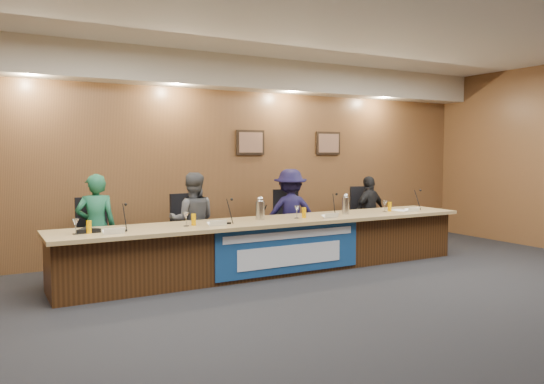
{
  "coord_description": "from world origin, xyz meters",
  "views": [
    {
      "loc": [
        -3.65,
        -4.06,
        1.69
      ],
      "look_at": [
        0.13,
        2.73,
        1.1
      ],
      "focal_mm": 35.0,
      "sensor_mm": 36.0,
      "label": 1
    }
  ],
  "objects": [
    {
      "name": "banner",
      "position": [
        0.0,
        1.99,
        0.38
      ],
      "size": [
        2.2,
        0.02,
        0.65
      ],
      "primitive_type": "cube",
      "color": "navy",
      "rests_on": "dais_body"
    },
    {
      "name": "office_chair_b",
      "position": [
        -0.96,
        3.23,
        0.48
      ],
      "size": [
        0.53,
        0.53,
        0.08
      ],
      "primitive_type": "cube",
      "rotation": [
        0.0,
        0.0,
        0.1
      ],
      "color": "black",
      "rests_on": "floor"
    },
    {
      "name": "water_glass_a",
      "position": [
        -2.69,
        2.27,
        0.84
      ],
      "size": [
        0.08,
        0.08,
        0.18
      ],
      "primitive_type": "cylinder",
      "color": "silver",
      "rests_on": "dais_top"
    },
    {
      "name": "office_chair_d",
      "position": [
        2.3,
        3.23,
        0.48
      ],
      "size": [
        0.6,
        0.6,
        0.08
      ],
      "primitive_type": "cube",
      "rotation": [
        0.0,
        0.0,
        -0.3
      ],
      "color": "black",
      "rests_on": "floor"
    },
    {
      "name": "nameplate_c",
      "position": [
        0.73,
        2.06,
        0.8
      ],
      "size": [
        0.24,
        0.08,
        0.1
      ],
      "primitive_type": "cube",
      "rotation": [
        0.31,
        0.0,
        0.0
      ],
      "color": "white",
      "rests_on": "dais_top"
    },
    {
      "name": "wall_back",
      "position": [
        0.0,
        4.0,
        1.6
      ],
      "size": [
        10.0,
        0.04,
        3.2
      ],
      "primitive_type": "cube",
      "color": "brown",
      "rests_on": "floor"
    },
    {
      "name": "water_glass_b",
      "position": [
        -1.37,
        2.28,
        0.84
      ],
      "size": [
        0.08,
        0.08,
        0.18
      ],
      "primitive_type": "cylinder",
      "color": "silver",
      "rests_on": "dais_top"
    },
    {
      "name": "wall_photo_left",
      "position": [
        0.4,
        3.97,
        1.85
      ],
      "size": [
        0.52,
        0.04,
        0.42
      ],
      "primitive_type": "cube",
      "color": "black",
      "rests_on": "wall_back"
    },
    {
      "name": "office_chair_c",
      "position": [
        0.69,
        3.23,
        0.48
      ],
      "size": [
        0.63,
        0.63,
        0.08
      ],
      "primitive_type": "cube",
      "rotation": [
        0.0,
        0.0,
        -0.42
      ],
      "color": "black",
      "rests_on": "floor"
    },
    {
      "name": "wall_photo_right",
      "position": [
        2.0,
        3.97,
        1.85
      ],
      "size": [
        0.52,
        0.04,
        0.42
      ],
      "primitive_type": "cube",
      "color": "black",
      "rests_on": "wall_back"
    },
    {
      "name": "water_glass_d",
      "position": [
        1.92,
        2.3,
        0.84
      ],
      "size": [
        0.08,
        0.08,
        0.18
      ],
      "primitive_type": "cylinder",
      "color": "silver",
      "rests_on": "dais_top"
    },
    {
      "name": "juice_glass_a",
      "position": [
        -2.55,
        2.28,
        0.82
      ],
      "size": [
        0.06,
        0.06,
        0.15
      ],
      "primitive_type": "cylinder",
      "color": "#E79B00",
      "rests_on": "dais_top"
    },
    {
      "name": "floor",
      "position": [
        0.0,
        0.0,
        0.0
      ],
      "size": [
        10.0,
        10.0,
        0.0
      ],
      "primitive_type": "plane",
      "color": "black",
      "rests_on": "ground"
    },
    {
      "name": "speakerphone",
      "position": [
        -2.55,
        2.35,
        0.78
      ],
      "size": [
        0.32,
        0.32,
        0.05
      ],
      "primitive_type": "cylinder",
      "color": "black",
      "rests_on": "dais_top"
    },
    {
      "name": "panelist_d",
      "position": [
        2.3,
        3.13,
        0.64
      ],
      "size": [
        0.79,
        0.46,
        1.27
      ],
      "primitive_type": "imported",
      "rotation": [
        0.0,
        0.0,
        3.35
      ],
      "color": "black",
      "rests_on": "floor"
    },
    {
      "name": "panelist_c",
      "position": [
        0.69,
        3.13,
        0.71
      ],
      "size": [
        1.04,
        0.8,
        1.42
      ],
      "primitive_type": "imported",
      "rotation": [
        0.0,
        0.0,
        2.81
      ],
      "color": "black",
      "rests_on": "floor"
    },
    {
      "name": "dais_body",
      "position": [
        0.0,
        2.4,
        0.35
      ],
      "size": [
        6.0,
        0.8,
        0.7
      ],
      "primitive_type": "cube",
      "color": "#39200E",
      "rests_on": "floor"
    },
    {
      "name": "banner_text_lower",
      "position": [
        0.0,
        1.97,
        0.3
      ],
      "size": [
        1.6,
        0.01,
        0.28
      ],
      "primitive_type": "cube",
      "color": "silver",
      "rests_on": "banner"
    },
    {
      "name": "microphone_c",
      "position": [
        0.88,
        2.26,
        0.76
      ],
      "size": [
        0.07,
        0.07,
        0.02
      ],
      "primitive_type": "cylinder",
      "color": "black",
      "rests_on": "dais_top"
    },
    {
      "name": "carafe_right",
      "position": [
        1.21,
        2.37,
        0.88
      ],
      "size": [
        0.11,
        0.11,
        0.25
      ],
      "primitive_type": "cylinder",
      "color": "silver",
      "rests_on": "dais_top"
    },
    {
      "name": "office_chair_a",
      "position": [
        -2.31,
        3.23,
        0.48
      ],
      "size": [
        0.49,
        0.49,
        0.08
      ],
      "primitive_type": "cube",
      "rotation": [
        0.0,
        0.0,
        -0.01
      ],
      "color": "black",
      "rests_on": "floor"
    },
    {
      "name": "nameplate_a",
      "position": [
        -2.31,
        2.07,
        0.8
      ],
      "size": [
        0.24,
        0.08,
        0.1
      ],
      "primitive_type": "cube",
      "rotation": [
        0.31,
        0.0,
        0.0
      ],
      "color": "white",
      "rests_on": "dais_top"
    },
    {
      "name": "microphone_b",
      "position": [
        -0.8,
        2.24,
        0.76
      ],
      "size": [
        0.07,
        0.07,
        0.02
      ],
      "primitive_type": "cylinder",
      "color": "black",
      "rests_on": "dais_top"
    },
    {
      "name": "panelist_a",
      "position": [
        -2.31,
        3.13,
        0.7
      ],
      "size": [
        0.55,
        0.4,
        1.41
      ],
      "primitive_type": "imported",
      "rotation": [
        0.0,
        0.0,
        3.01
      ],
      "color": "#185438",
      "rests_on": "floor"
    },
    {
      "name": "microphone_d",
      "position": [
        2.52,
        2.25,
        0.76
      ],
      "size": [
        0.07,
        0.07,
        0.02
      ],
      "primitive_type": "cylinder",
      "color": "black",
      "rests_on": "dais_top"
    },
    {
      "name": "paper_stack",
      "position": [
        2.27,
        2.33,
        0.75
      ],
      "size": [
        0.26,
        0.33,
        0.01
      ],
      "primitive_type": "cube",
      "rotation": [
        0.0,
        0.0,
        0.14
      ],
      "color": "white",
      "rests_on": "dais_top"
    },
    {
      "name": "juice_glass_b",
      "position": [
        -1.25,
        2.33,
        0.82
      ],
      "size": [
        0.06,
        0.06,
        0.15
      ],
      "primitive_type": "cylinder",
      "color": "#E79B00",
      "rests_on": "dais_top"
    },
    {
      "name": "juice_glass_d",
      "position": [
        2.04,
        2.33,
        0.82
      ],
      "size": [
        0.06,
        0.06,
        0.15
      ],
      "primitive_type": "cylinder",
      "color": "#E79B00",
      "rests_on": "dais_top"
    },
    {
      "name": "carafe_mid",
      "position": [
        -0.24,
        2.42,
        0.88
      ],
      "size": [
        0.13,
        0.13,
        0.26
      ],
      "primitive_type": "cylinder",
      "color": "silver",
      "rests_on": "dais_top"
    },
    {
      "name": "nameplate_b",
      "position": [
        -0.99,
        2.13,
        0.8
      ],
      "size": [
        0.24,
        0.08,
        0.1
      ],
      "primitive_type": "cube",
      "rotation": [
        0.31,
        0.0,
        0.0
      ],
      "color": "white",
      "rests_on": "dais_top"
    },
    {
      "name": "water_glass_c",
      "position": [
        0.28,
        2.28,
        0.84
      ],
      "size": [
        0.08,
        0.08,
        0.18
      ],
      "primitive_type": "cylinder",
      "color": "silver",
      "rests_on": "dais_top"
    },
    {
      "name": "panelist_b",
      "position": [
        -0.96,
        3.13,
        0.7
      ],
      "size": [
        0.82,
        0.73,
        1.4
      ],
      "primitive_type": "imported",
      "rotation": [
        0.0,
        0.0,
        2.79
      ],
      "color": "#444548",
      "rests_on": "floor"
    },
    {
      "name": "banner_text_upper",
      "position": [
        0.0,
        1.97,
        0.58
      ],
      "size": [
        2.0,
        0.01,
        0.1
      ],
      "primitive_type": "cube",
      "color": "silver",
      "rests_on": "banner"
    },
    {
      "name": "soffit",
      "position": [
        0.0,
        3.75,
        2.95
      ],
      "size": [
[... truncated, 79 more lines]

